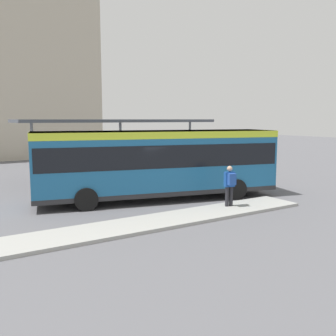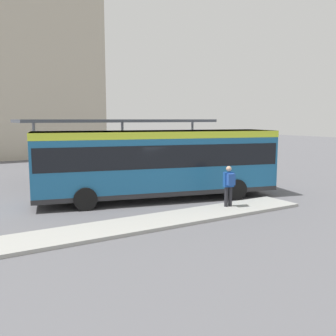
% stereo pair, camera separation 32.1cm
% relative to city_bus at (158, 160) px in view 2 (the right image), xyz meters
% --- Properties ---
extents(ground_plane, '(120.00, 120.00, 0.00)m').
position_rel_city_bus_xyz_m(ground_plane, '(-0.01, 0.00, -1.84)').
color(ground_plane, '#5B5B60').
extents(curb_island, '(11.75, 1.80, 0.12)m').
position_rel_city_bus_xyz_m(curb_island, '(-1.55, -3.47, -1.78)').
color(curb_island, '#9E9E99').
rests_on(curb_island, ground_plane).
extents(city_bus, '(11.22, 5.05, 3.14)m').
position_rel_city_bus_xyz_m(city_bus, '(0.00, 0.00, 0.00)').
color(city_bus, '#1E6093').
rests_on(city_bus, ground_plane).
extents(pedestrian_waiting, '(0.45, 0.49, 1.66)m').
position_rel_city_bus_xyz_m(pedestrian_waiting, '(1.48, -3.22, -0.76)').
color(pedestrian_waiting, '#232328').
rests_on(pedestrian_waiting, curb_island).
extents(bicycle_orange, '(0.48, 1.58, 0.68)m').
position_rel_city_bus_xyz_m(bicycle_orange, '(8.24, 2.19, -1.49)').
color(bicycle_orange, black).
rests_on(bicycle_orange, ground_plane).
extents(bicycle_yellow, '(0.48, 1.75, 0.76)m').
position_rel_city_bus_xyz_m(bicycle_yellow, '(8.29, 2.89, -1.46)').
color(bicycle_yellow, black).
rests_on(bicycle_yellow, ground_plane).
extents(bicycle_black, '(0.48, 1.61, 0.70)m').
position_rel_city_bus_xyz_m(bicycle_black, '(8.39, 3.60, -1.49)').
color(bicycle_black, black).
rests_on(bicycle_black, ground_plane).
extents(station_shelter, '(12.67, 3.02, 3.65)m').
position_rel_city_bus_xyz_m(station_shelter, '(1.43, 7.06, 1.65)').
color(station_shelter, '#4C515B').
rests_on(station_shelter, ground_plane).
extents(potted_planter_near_shelter, '(0.91, 0.91, 1.43)m').
position_rel_city_bus_xyz_m(potted_planter_near_shelter, '(4.88, 4.75, -1.09)').
color(potted_planter_near_shelter, slate).
rests_on(potted_planter_near_shelter, ground_plane).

